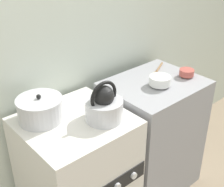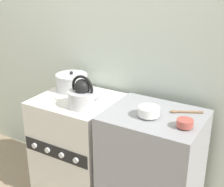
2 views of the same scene
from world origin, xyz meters
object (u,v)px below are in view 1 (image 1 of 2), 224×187
at_px(stove, 78,177).
at_px(small_ceramic_bowl, 187,73).
at_px(enamel_bowl, 160,81).
at_px(kettle, 104,106).
at_px(cooking_pot, 40,109).

height_order(stove, small_ceramic_bowl, small_ceramic_bowl).
height_order(enamel_bowl, small_ceramic_bowl, enamel_bowl).
relative_size(stove, enamel_bowl, 6.03).
xyz_separation_m(stove, kettle, (0.15, -0.11, 0.55)).
distance_m(stove, kettle, 0.57).
bearing_deg(cooking_pot, small_ceramic_bowl, -12.51).
bearing_deg(enamel_bowl, kettle, -176.74).
xyz_separation_m(stove, cooking_pot, (-0.14, 0.13, 0.53)).
bearing_deg(small_ceramic_bowl, cooking_pot, 167.49).
relative_size(stove, small_ceramic_bowl, 8.44).
distance_m(cooking_pot, enamel_bowl, 0.84).
relative_size(cooking_pot, enamel_bowl, 1.80).
bearing_deg(stove, cooking_pot, 137.00).
xyz_separation_m(kettle, cooking_pot, (-0.29, 0.24, -0.02)).
xyz_separation_m(stove, enamel_bowl, (0.67, -0.08, 0.53)).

